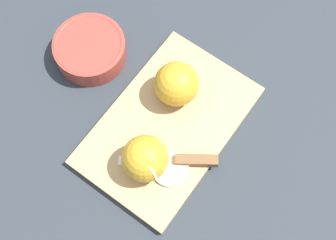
% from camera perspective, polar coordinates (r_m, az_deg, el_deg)
% --- Properties ---
extents(ground_plane, '(4.00, 4.00, 0.00)m').
position_cam_1_polar(ground_plane, '(0.84, 0.00, -0.88)').
color(ground_plane, '#282D33').
extents(cutting_board, '(0.35, 0.25, 0.02)m').
position_cam_1_polar(cutting_board, '(0.84, 0.00, -0.69)').
color(cutting_board, tan).
rests_on(cutting_board, ground_plane).
extents(apple_half_left, '(0.08, 0.08, 0.08)m').
position_cam_1_polar(apple_half_left, '(0.81, 1.06, 4.41)').
color(apple_half_left, gold).
rests_on(apple_half_left, cutting_board).
extents(apple_half_right, '(0.08, 0.08, 0.08)m').
position_cam_1_polar(apple_half_right, '(0.77, -2.73, -4.79)').
color(apple_half_right, gold).
rests_on(apple_half_right, cutting_board).
extents(knife, '(0.09, 0.16, 0.02)m').
position_cam_1_polar(knife, '(0.80, 2.36, -4.94)').
color(knife, silver).
rests_on(knife, cutting_board).
extents(apple_slice, '(0.06, 0.06, 0.01)m').
position_cam_1_polar(apple_slice, '(0.80, 0.28, -5.98)').
color(apple_slice, beige).
rests_on(apple_slice, cutting_board).
extents(bowl, '(0.13, 0.13, 0.05)m').
position_cam_1_polar(bowl, '(0.89, -9.49, 8.55)').
color(bowl, '#99382D').
rests_on(bowl, ground_plane).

